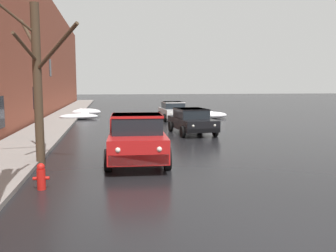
# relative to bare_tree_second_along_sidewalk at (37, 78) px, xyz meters

# --- Properties ---
(ground_plane) EXTENTS (200.00, 200.00, 0.00)m
(ground_plane) POSITION_rel_bare_tree_second_along_sidewalk_xyz_m (5.34, -7.13, -2.99)
(ground_plane) COLOR black
(left_sidewalk_slab) EXTENTS (2.66, 80.00, 0.14)m
(left_sidewalk_slab) POSITION_rel_bare_tree_second_along_sidewalk_xyz_m (-1.39, 10.87, -2.92)
(left_sidewalk_slab) COLOR gray
(left_sidewalk_slab) RESTS_ON ground
(brick_townhouse_facade) EXTENTS (0.63, 80.00, 11.13)m
(brick_townhouse_facade) POSITION_rel_bare_tree_second_along_sidewalk_xyz_m (-3.22, 10.87, 2.57)
(brick_townhouse_facade) COLOR #9E4C38
(brick_townhouse_facade) RESTS_ON ground
(snow_bank_near_corner_left) EXTENTS (3.05, 1.30, 0.64)m
(snow_bank_near_corner_left) POSITION_rel_bare_tree_second_along_sidewalk_xyz_m (0.05, 16.65, -2.74)
(snow_bank_near_corner_left) COLOR white
(snow_bank_near_corner_left) RESTS_ON ground
(snow_bank_mid_block_left) EXTENTS (2.54, 1.04, 0.66)m
(snow_bank_mid_block_left) POSITION_rel_bare_tree_second_along_sidewalk_xyz_m (0.41, 19.94, -2.67)
(snow_bank_mid_block_left) COLOR white
(snow_bank_mid_block_left) RESTS_ON ground
(snow_bank_near_corner_right) EXTENTS (2.58, 1.29, 0.61)m
(snow_bank_near_corner_right) POSITION_rel_bare_tree_second_along_sidewalk_xyz_m (10.68, 15.34, -2.70)
(snow_bank_near_corner_right) COLOR white
(snow_bank_near_corner_right) RESTS_ON ground
(bare_tree_second_along_sidewalk) EXTENTS (3.26, 3.03, 5.89)m
(bare_tree_second_along_sidewalk) POSITION_rel_bare_tree_second_along_sidewalk_xyz_m (0.00, 0.00, 0.00)
(bare_tree_second_along_sidewalk) COLOR #423323
(bare_tree_second_along_sidewalk) RESTS_ON ground
(pickup_truck_red_approaching_near_lane) EXTENTS (2.33, 4.99, 1.76)m
(pickup_truck_red_approaching_near_lane) POSITION_rel_bare_tree_second_along_sidewalk_xyz_m (3.31, 0.03, -2.11)
(pickup_truck_red_approaching_near_lane) COLOR red
(pickup_truck_red_approaching_near_lane) RESTS_ON ground
(sedan_black_parked_kerbside_close) EXTENTS (2.24, 4.20, 1.42)m
(sedan_black_parked_kerbside_close) POSITION_rel_bare_tree_second_along_sidewalk_xyz_m (6.98, 6.90, -2.23)
(sedan_black_parked_kerbside_close) COLOR black
(sedan_black_parked_kerbside_close) RESTS_ON ground
(sedan_white_parked_kerbside_mid) EXTENTS (2.03, 4.02, 1.42)m
(sedan_white_parked_kerbside_mid) POSITION_rel_bare_tree_second_along_sidewalk_xyz_m (7.41, 14.84, -2.23)
(sedan_white_parked_kerbside_mid) COLOR silver
(sedan_white_parked_kerbside_mid) RESTS_ON ground
(fire_hydrant) EXTENTS (0.42, 0.22, 0.71)m
(fire_hydrant) POSITION_rel_bare_tree_second_along_sidewalk_xyz_m (0.55, -2.98, -2.63)
(fire_hydrant) COLOR red
(fire_hydrant) RESTS_ON ground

